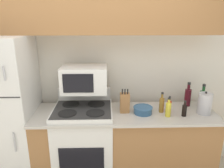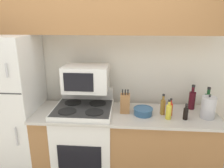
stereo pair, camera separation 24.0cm
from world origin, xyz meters
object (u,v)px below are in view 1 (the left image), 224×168
object	(u,v)px
bowl	(143,110)
bottle_soy_sauce	(184,110)
bottle_wine_red	(188,97)
refrigerator	(5,113)
bottle_vinegar	(162,104)
bottle_wine_green	(202,99)
kettle	(205,104)
stove	(84,143)
microwave	(84,79)
bottle_hot_sauce	(169,106)
bottle_cooking_spray	(168,109)
knife_block	(125,103)

from	to	relation	value
bowl	bottle_soy_sauce	world-z (taller)	bottle_soy_sauce
bottle_wine_red	refrigerator	bearing A→B (deg)	-176.49
bowl	bottle_vinegar	bearing A→B (deg)	7.61
bottle_wine_green	kettle	xyz separation A→B (m)	(-0.04, -0.15, 0.00)
stove	microwave	distance (m)	0.79
bottle_hot_sauce	bottle_cooking_spray	bearing A→B (deg)	-110.59
bowl	bottle_vinegar	size ratio (longest dim) A/B	0.91
microwave	knife_block	bearing A→B (deg)	-12.55
knife_block	bottle_hot_sauce	xyz separation A→B (m)	(0.51, -0.04, -0.03)
bottle_wine_green	bottle_soy_sauce	size ratio (longest dim) A/B	1.67
refrigerator	kettle	xyz separation A→B (m)	(2.29, -0.10, 0.14)
bowl	kettle	xyz separation A→B (m)	(0.70, -0.02, 0.08)
bottle_hot_sauce	bottle_wine_red	bearing A→B (deg)	35.49
microwave	knife_block	world-z (taller)	microwave
stove	bottle_wine_green	distance (m)	1.52
bottle_soy_sauce	microwave	bearing A→B (deg)	168.18
bottle_vinegar	bottle_hot_sauce	distance (m)	0.09
microwave	bottle_wine_red	world-z (taller)	microwave
bottle_wine_red	bottle_vinegar	bearing A→B (deg)	-153.95
bottle_soy_sauce	bottle_hot_sauce	bearing A→B (deg)	149.09
microwave	bottle_vinegar	xyz separation A→B (m)	(0.89, -0.12, -0.27)
refrigerator	bowl	xyz separation A→B (m)	(1.60, -0.07, 0.06)
bottle_cooking_spray	bottle_hot_sauce	size ratio (longest dim) A/B	1.10
bottle_wine_red	bottle_soy_sauce	distance (m)	0.33
stove	bowl	world-z (taller)	stove
bottle_cooking_spray	bottle_vinegar	bearing A→B (deg)	111.21
bottle_wine_green	bottle_wine_red	size ratio (longest dim) A/B	1.00
bowl	bottle_vinegar	xyz separation A→B (m)	(0.22, 0.03, 0.05)
refrigerator	bottle_hot_sauce	world-z (taller)	refrigerator
bottle_wine_green	microwave	bearing A→B (deg)	179.27
bottle_wine_red	bottle_soy_sauce	bearing A→B (deg)	-115.43
bottle_cooking_spray	bottle_soy_sauce	distance (m)	0.18
bottle_vinegar	bottle_soy_sauce	bearing A→B (deg)	-26.34
stove	bottle_soy_sauce	distance (m)	1.24
microwave	bottle_soy_sauce	size ratio (longest dim) A/B	2.89
stove	bottle_vinegar	world-z (taller)	bottle_vinegar
refrigerator	bowl	distance (m)	1.60
bottle_hot_sauce	kettle	size ratio (longest dim) A/B	0.76
bottle_cooking_spray	bottle_hot_sauce	distance (m)	0.10
bowl	bottle_cooking_spray	bearing A→B (deg)	-18.40
knife_block	bottle_vinegar	bearing A→B (deg)	-2.40
bottle_vinegar	bottle_cooking_spray	bearing A→B (deg)	-68.79
refrigerator	bottle_vinegar	size ratio (longest dim) A/B	7.39
bottle_hot_sauce	bottle_soy_sauce	world-z (taller)	bottle_hot_sauce
stove	bottle_soy_sauce	size ratio (longest dim) A/B	6.20
stove	bottle_cooking_spray	distance (m)	1.08
bottle_soy_sauce	kettle	world-z (taller)	kettle
refrigerator	bottle_hot_sauce	distance (m)	1.90
bottle_vinegar	bottle_wine_red	xyz separation A→B (m)	(0.37, 0.18, 0.02)
bottle_cooking_spray	bottle_wine_green	distance (m)	0.52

